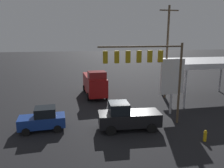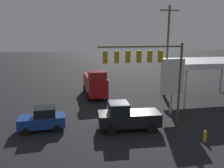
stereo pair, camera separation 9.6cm
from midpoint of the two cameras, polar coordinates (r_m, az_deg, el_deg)
ground_plane at (r=19.84m, az=1.25°, el=-10.76°), size 200.00×200.00×0.00m
traffic_signal_assembly at (r=18.62m, az=8.94°, el=5.59°), size 7.37×0.43×7.26m
utility_pole at (r=28.30m, az=14.37°, el=8.38°), size 2.40×0.26×11.43m
gas_station_canopy at (r=29.47m, az=23.73°, el=5.07°), size 10.01×7.10×4.94m
price_sign at (r=22.48m, az=15.59°, el=1.48°), size 2.40×0.27×5.64m
delivery_truck at (r=28.96m, az=-4.40°, el=0.18°), size 2.78×6.89×3.58m
hatchback_crossing at (r=19.56m, az=-17.48°, el=-8.72°), size 3.89×2.12×1.97m
pickup_parked at (r=18.75m, az=4.14°, el=-8.55°), size 5.32×2.52×2.40m
fire_hydrant at (r=18.35m, az=23.26°, el=-12.33°), size 0.24×0.24×0.88m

